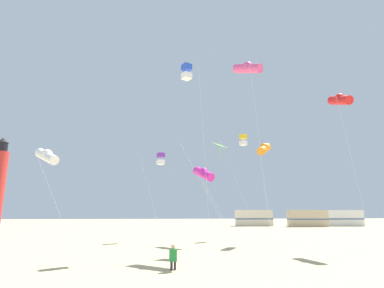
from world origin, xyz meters
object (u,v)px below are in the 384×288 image
(kite_tube_magenta, at_px, (204,173))
(kite_tube_orange, at_px, (264,149))
(kite_flyer_standing, at_px, (173,257))
(kite_tube_rainbow, at_px, (248,68))
(kite_box_blue, at_px, (187,72))
(rv_van_white, at_px, (343,218))
(rv_van_cream, at_px, (254,218))
(rv_van_tan, at_px, (307,218))
(kite_tube_white, at_px, (47,156))
(kite_diamond_lime, at_px, (219,149))
(kite_tube_scarlet, at_px, (340,100))
(kite_box_violet, at_px, (161,159))
(kite_box_gold, at_px, (243,140))

(kite_tube_magenta, relative_size, kite_tube_orange, 0.74)
(kite_flyer_standing, xyz_separation_m, kite_tube_rainbow, (5.67, 6.34, 12.59))
(kite_tube_magenta, relative_size, kite_box_blue, 0.49)
(kite_flyer_standing, xyz_separation_m, kite_tube_orange, (8.25, 11.02, 7.36))
(kite_box_blue, xyz_separation_m, rv_van_white, (30.67, 32.75, -11.20))
(kite_tube_orange, bearing_deg, rv_van_cream, 75.65)
(kite_tube_magenta, height_order, rv_van_tan, kite_tube_magenta)
(kite_flyer_standing, bearing_deg, kite_tube_rainbow, -128.33)
(kite_tube_magenta, distance_m, rv_van_white, 40.57)
(kite_tube_white, height_order, rv_van_white, kite_tube_white)
(kite_diamond_lime, distance_m, rv_van_tan, 38.14)
(rv_van_cream, bearing_deg, kite_tube_scarlet, -93.19)
(rv_van_white, bearing_deg, kite_tube_scarlet, -117.06)
(kite_tube_magenta, bearing_deg, rv_van_tan, 51.09)
(kite_box_blue, distance_m, rv_van_white, 46.25)
(kite_box_blue, relative_size, rv_van_tan, 2.03)
(rv_van_cream, bearing_deg, kite_box_blue, -111.48)
(kite_box_violet, bearing_deg, rv_van_cream, 57.15)
(kite_box_gold, bearing_deg, kite_box_violet, -170.91)
(kite_tube_scarlet, bearing_deg, kite_tube_orange, 136.06)
(kite_box_violet, bearing_deg, kite_flyer_standing, -86.92)
(kite_flyer_standing, height_order, kite_box_violet, kite_box_violet)
(kite_box_violet, xyz_separation_m, rv_van_cream, (16.65, 25.78, -6.19))
(kite_tube_rainbow, height_order, rv_van_white, kite_tube_rainbow)
(kite_tube_orange, xyz_separation_m, kite_box_blue, (-7.21, -4.83, 4.61))
(kite_tube_scarlet, distance_m, kite_box_blue, 11.98)
(kite_diamond_lime, bearing_deg, rv_van_cream, 70.14)
(kite_box_violet, distance_m, kite_tube_rainbow, 12.15)
(kite_tube_scarlet, bearing_deg, kite_tube_rainbow, -178.51)
(kite_tube_magenta, distance_m, kite_diamond_lime, 4.90)
(kite_tube_orange, bearing_deg, kite_tube_scarlet, -43.94)
(rv_van_tan, bearing_deg, kite_box_violet, -136.95)
(kite_tube_orange, relative_size, rv_van_cream, 1.33)
(kite_tube_orange, height_order, kite_box_gold, kite_box_gold)
(kite_box_violet, bearing_deg, rv_van_white, 36.43)
(kite_tube_rainbow, bearing_deg, kite_box_gold, 77.81)
(kite_tube_scarlet, height_order, kite_box_violet, kite_tube_scarlet)
(kite_tube_scarlet, xyz_separation_m, kite_tube_magenta, (-10.08, 4.25, -5.28))
(kite_tube_rainbow, bearing_deg, kite_box_violet, 126.97)
(kite_tube_scarlet, bearing_deg, rv_van_tan, 69.72)
(kite_diamond_lime, relative_size, rv_van_white, 1.12)
(kite_flyer_standing, relative_size, kite_tube_orange, 0.13)
(kite_box_violet, bearing_deg, kite_tube_white, -140.10)
(kite_tube_orange, xyz_separation_m, rv_van_white, (23.47, 27.92, -6.58))
(kite_box_violet, xyz_separation_m, kite_box_blue, (1.84, -8.75, 5.00))
(kite_tube_rainbow, xyz_separation_m, rv_van_cream, (10.17, 34.39, -11.81))
(kite_flyer_standing, bearing_deg, kite_tube_white, -38.81)
(rv_van_tan, bearing_deg, kite_tube_rainbow, -119.72)
(kite_box_violet, height_order, kite_box_gold, kite_box_gold)
(kite_tube_scarlet, height_order, rv_van_cream, kite_tube_scarlet)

